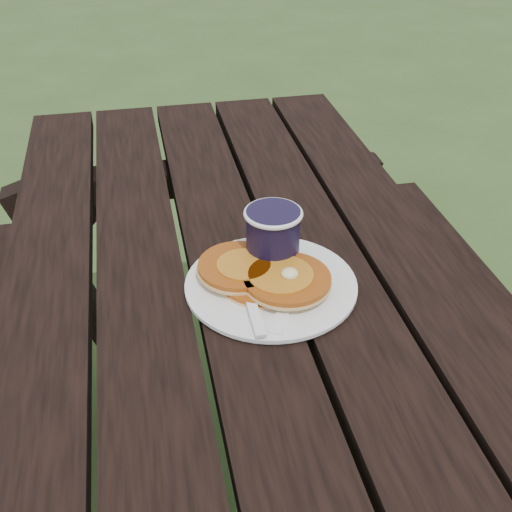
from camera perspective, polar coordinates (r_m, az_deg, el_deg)
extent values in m
cube|color=black|center=(0.95, -0.26, -7.64)|extent=(0.75, 1.80, 0.04)
cylinder|color=white|center=(1.01, 1.34, -2.65)|extent=(0.31, 0.31, 0.01)
cylinder|color=#AA4F13|center=(1.01, 0.53, -2.09)|extent=(0.13, 0.13, 0.01)
cylinder|color=#AA4F13|center=(1.01, -1.52, -0.94)|extent=(0.13, 0.13, 0.01)
cylinder|color=#AA4F13|center=(0.99, 2.77, -2.08)|extent=(0.14, 0.14, 0.01)
cylinder|color=#A66417|center=(0.98, 2.21, -1.60)|extent=(0.10, 0.10, 0.00)
ellipsoid|color=#F4E59E|center=(0.98, 3.02, -1.58)|extent=(0.03, 0.03, 0.02)
cube|color=white|center=(0.98, 2.94, -3.57)|extent=(0.10, 0.17, 0.00)
cylinder|color=black|center=(1.04, 1.51, 1.57)|extent=(0.09, 0.09, 0.10)
torus|color=white|center=(1.01, 1.55, 3.81)|extent=(0.09, 0.09, 0.01)
cylinder|color=black|center=(1.01, 1.55, 3.71)|extent=(0.08, 0.08, 0.01)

